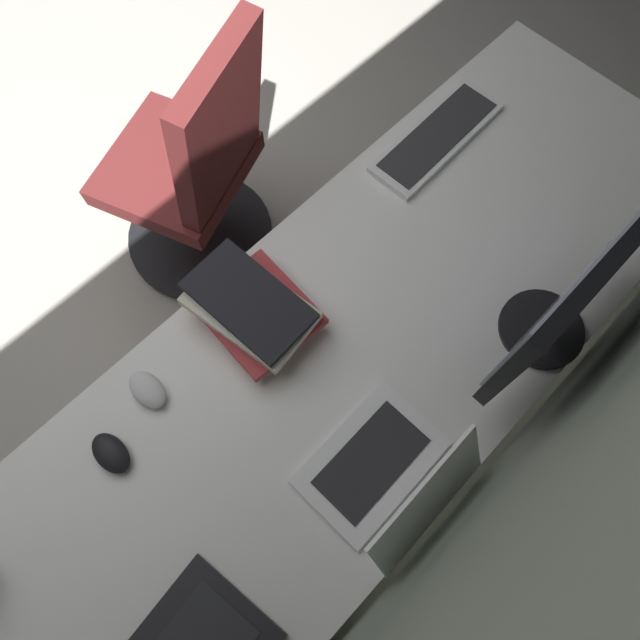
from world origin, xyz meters
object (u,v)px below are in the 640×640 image
at_px(keyboard_main, 437,137).
at_px(book_stack_near, 252,310).
at_px(mouse_spare, 111,453).
at_px(monitor_primary, 587,281).
at_px(laptop_leftmost, 393,476).
at_px(mouse_main, 147,390).
at_px(office_chair, 196,176).
at_px(drawer_pedestal, 199,556).

bearing_deg(keyboard_main, book_stack_near, 2.59).
xyz_separation_m(keyboard_main, book_stack_near, (0.71, 0.03, 0.04)).
bearing_deg(mouse_spare, monitor_primary, 151.41).
bearing_deg(laptop_leftmost, mouse_main, -64.97).
height_order(keyboard_main, book_stack_near, book_stack_near).
bearing_deg(book_stack_near, keyboard_main, -177.41).
height_order(monitor_primary, office_chair, monitor_primary).
height_order(laptop_leftmost, keyboard_main, laptop_leftmost).
bearing_deg(office_chair, mouse_spare, 41.55).
height_order(keyboard_main, office_chair, office_chair).
relative_size(monitor_primary, laptop_leftmost, 1.82).
relative_size(drawer_pedestal, monitor_primary, 1.24).
bearing_deg(keyboard_main, mouse_spare, 2.44).
distance_m(laptop_leftmost, mouse_main, 0.57).
xyz_separation_m(laptop_leftmost, mouse_main, (0.24, -0.52, -0.03)).
xyz_separation_m(laptop_leftmost, office_chair, (-0.31, -1.08, -0.32)).
xyz_separation_m(drawer_pedestal, office_chair, (-0.75, -0.85, 0.11)).
height_order(monitor_primary, laptop_leftmost, monitor_primary).
distance_m(mouse_main, book_stack_near, 0.29).
height_order(mouse_main, book_stack_near, book_stack_near).
distance_m(drawer_pedestal, laptop_leftmost, 0.66).
height_order(laptop_leftmost, office_chair, office_chair).
bearing_deg(keyboard_main, monitor_primary, 64.66).
height_order(drawer_pedestal, book_stack_near, book_stack_near).
bearing_deg(monitor_primary, office_chair, -79.85).
bearing_deg(office_chair, drawer_pedestal, 48.48).
bearing_deg(drawer_pedestal, office_chair, -131.52).
xyz_separation_m(monitor_primary, laptop_leftmost, (0.50, -0.02, -0.21)).
xyz_separation_m(monitor_primary, book_stack_near, (0.45, -0.50, -0.21)).
distance_m(keyboard_main, mouse_spare, 1.14).
bearing_deg(drawer_pedestal, monitor_primary, 165.43).
relative_size(drawer_pedestal, laptop_leftmost, 2.25).
xyz_separation_m(laptop_leftmost, keyboard_main, (-0.75, -0.51, -0.04)).
bearing_deg(mouse_main, book_stack_near, 172.72).
xyz_separation_m(drawer_pedestal, book_stack_near, (-0.49, -0.25, 0.43)).
bearing_deg(keyboard_main, mouse_main, -0.29).
bearing_deg(keyboard_main, drawer_pedestal, 13.38).
bearing_deg(laptop_leftmost, book_stack_near, -95.72).
bearing_deg(mouse_spare, office_chair, -138.45).
distance_m(drawer_pedestal, mouse_main, 0.53).
bearing_deg(book_stack_near, office_chair, -113.42).
distance_m(monitor_primary, laptop_leftmost, 0.55).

